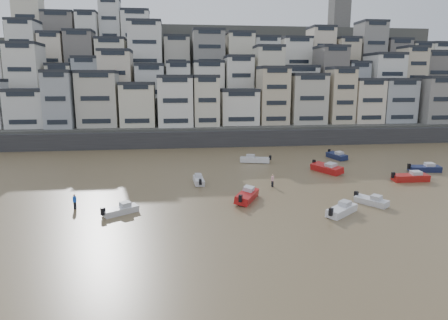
{
  "coord_description": "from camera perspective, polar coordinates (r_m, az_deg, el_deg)",
  "views": [
    {
      "loc": [
        -4.36,
        -21.71,
        14.5
      ],
      "look_at": [
        2.31,
        30.0,
        4.0
      ],
      "focal_mm": 32.0,
      "sensor_mm": 36.0,
      "label": 1
    }
  ],
  "objects": [
    {
      "name": "boat_e",
      "position": [
        65.55,
        14.46,
        -1.01
      ],
      "size": [
        4.29,
        6.48,
        1.69
      ],
      "primitive_type": null,
      "rotation": [
        0.0,
        0.0,
        -1.17
      ],
      "color": "#A81514",
      "rests_on": "ground"
    },
    {
      "name": "boat_g",
      "position": [
        71.54,
        26.75,
        -0.94
      ],
      "size": [
        5.58,
        2.3,
        1.48
      ],
      "primitive_type": null,
      "rotation": [
        0.0,
        0.0,
        -0.1
      ],
      "color": "#151D42",
      "rests_on": "ground"
    },
    {
      "name": "boat_a",
      "position": [
        45.84,
        16.48,
        -6.64
      ],
      "size": [
        4.95,
        4.43,
        1.37
      ],
      "primitive_type": null,
      "rotation": [
        0.0,
        0.0,
        0.68
      ],
      "color": "silver",
      "rests_on": "ground"
    },
    {
      "name": "hillside",
      "position": [
        127.99,
        1.25,
        10.71
      ],
      "size": [
        141.04,
        66.0,
        50.0
      ],
      "color": "#4C4C47",
      "rests_on": "ground"
    },
    {
      "name": "boat_d",
      "position": [
        64.07,
        25.11,
        -2.08
      ],
      "size": [
        5.74,
        1.98,
        1.56
      ],
      "primitive_type": null,
      "rotation": [
        0.0,
        0.0,
        -0.02
      ],
      "color": "#A11713",
      "rests_on": "ground"
    },
    {
      "name": "boat_j",
      "position": [
        45.56,
        -14.55,
        -6.77
      ],
      "size": [
        4.35,
        3.56,
        1.17
      ],
      "primitive_type": null,
      "rotation": [
        0.0,
        0.0,
        0.59
      ],
      "color": "silver",
      "rests_on": "ground"
    },
    {
      "name": "boat_c",
      "position": [
        48.87,
        3.3,
        -4.94
      ],
      "size": [
        4.23,
        5.92,
        1.55
      ],
      "primitive_type": null,
      "rotation": [
        0.0,
        0.0,
        1.1
      ],
      "color": "#AD1515",
      "rests_on": "ground"
    },
    {
      "name": "boat_f",
      "position": [
        56.9,
        -3.64,
        -2.76
      ],
      "size": [
        1.65,
        4.58,
        1.23
      ],
      "primitive_type": null,
      "rotation": [
        0.0,
        0.0,
        1.61
      ],
      "color": "silver",
      "rests_on": "ground"
    },
    {
      "name": "boat_i",
      "position": [
        77.33,
        15.8,
        0.7
      ],
      "size": [
        2.76,
        5.7,
        1.49
      ],
      "primitive_type": null,
      "rotation": [
        0.0,
        0.0,
        -1.39
      ],
      "color": "#151E42",
      "rests_on": "ground"
    },
    {
      "name": "harbor_wall",
      "position": [
        88.81,
        2.03,
        3.12
      ],
      "size": [
        140.0,
        3.0,
        3.5
      ],
      "primitive_type": "cube",
      "color": "#38383A",
      "rests_on": "ground"
    },
    {
      "name": "boat_h",
      "position": [
        71.2,
        4.43,
        0.24
      ],
      "size": [
        5.99,
        3.33,
        1.56
      ],
      "primitive_type": null,
      "rotation": [
        0.0,
        0.0,
        2.87
      ],
      "color": "silver",
      "rests_on": "ground"
    },
    {
      "name": "person_pink",
      "position": [
        55.44,
        6.95,
        -2.93
      ],
      "size": [
        0.44,
        0.44,
        1.74
      ],
      "primitive_type": null,
      "color": "#DB9B9F",
      "rests_on": "ground"
    },
    {
      "name": "ground",
      "position": [
        26.47,
        3.61,
        -21.85
      ],
      "size": [
        400.0,
        400.0,
        0.0
      ],
      "primitive_type": "plane",
      "color": "olive",
      "rests_on": "ground"
    },
    {
      "name": "person_blue",
      "position": [
        48.76,
        -20.55,
        -5.59
      ],
      "size": [
        0.44,
        0.44,
        1.74
      ],
      "primitive_type": null,
      "color": "blue",
      "rests_on": "ground"
    },
    {
      "name": "boat_b",
      "position": [
        50.39,
        20.32,
        -5.37
      ],
      "size": [
        3.52,
        4.42,
        1.18
      ],
      "primitive_type": null,
      "rotation": [
        0.0,
        0.0,
        -1.01
      ],
      "color": "silver",
      "rests_on": "ground"
    }
  ]
}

